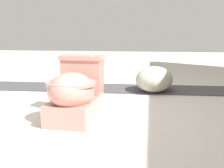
% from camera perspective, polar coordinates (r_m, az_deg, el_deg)
% --- Properties ---
extents(ground_plane, '(14.00, 14.00, 0.00)m').
position_cam_1_polar(ground_plane, '(2.81, -8.88, -5.14)').
color(ground_plane, beige).
extents(gravel_strip, '(0.56, 8.00, 0.01)m').
position_cam_1_polar(gravel_strip, '(3.79, 3.04, -0.87)').
color(gravel_strip, '#423F44').
rests_on(gravel_strip, ground).
extents(toilet, '(0.66, 0.42, 0.52)m').
position_cam_1_polar(toilet, '(2.53, -6.77, -1.63)').
color(toilet, tan).
rests_on(toilet, ground).
extents(boulder_near, '(0.60, 0.54, 0.30)m').
position_cam_1_polar(boulder_near, '(3.63, 7.72, 0.85)').
color(boulder_near, '#ADA899').
rests_on(boulder_near, ground).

